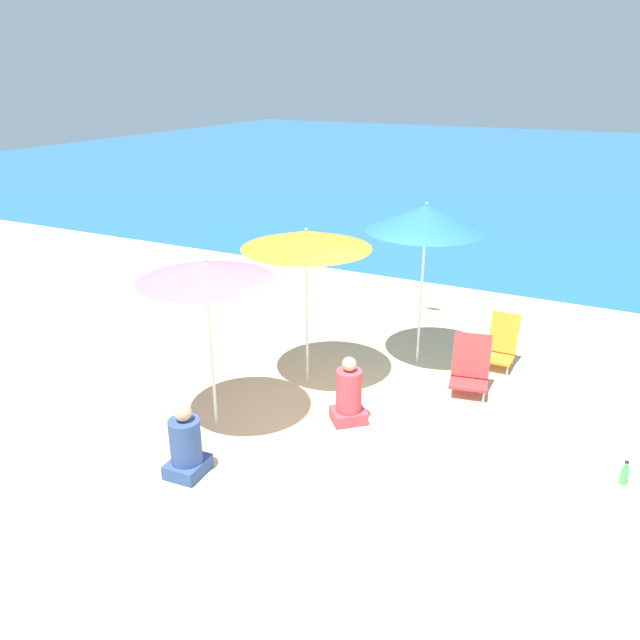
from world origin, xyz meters
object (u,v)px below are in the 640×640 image
(beach_chair_red, at_px, (470,367))
(beach_umbrella_blue, at_px, (426,218))
(person_seated_far, at_px, (349,396))
(water_bottle, at_px, (624,475))
(beach_umbrella_orange, at_px, (306,240))
(seagull, at_px, (433,303))
(beach_chair_orange, at_px, (501,344))
(beach_umbrella_pink, at_px, (206,271))
(person_seated_near, at_px, (186,446))

(beach_chair_red, bearing_deg, beach_umbrella_blue, 137.41)
(person_seated_far, height_order, water_bottle, person_seated_far)
(beach_umbrella_orange, xyz_separation_m, water_bottle, (4.16, -0.61, -1.95))
(beach_umbrella_blue, relative_size, water_bottle, 8.85)
(beach_umbrella_orange, distance_m, seagull, 4.11)
(beach_umbrella_orange, relative_size, beach_chair_orange, 2.85)
(beach_chair_orange, bearing_deg, beach_umbrella_orange, -143.57)
(beach_umbrella_pink, bearing_deg, beach_chair_red, 41.42)
(beach_chair_orange, xyz_separation_m, person_seated_near, (-2.48, -4.32, -0.00))
(beach_umbrella_blue, bearing_deg, beach_chair_orange, 21.52)
(beach_chair_orange, distance_m, seagull, 2.42)
(water_bottle, bearing_deg, beach_umbrella_orange, 171.64)
(beach_chair_orange, bearing_deg, water_bottle, -52.73)
(seagull, bearing_deg, beach_umbrella_blue, -78.55)
(beach_umbrella_orange, bearing_deg, beach_umbrella_blue, 47.05)
(beach_umbrella_pink, height_order, beach_chair_orange, beach_umbrella_pink)
(beach_chair_orange, bearing_deg, seagull, 131.33)
(person_seated_far, bearing_deg, water_bottle, 51.61)
(beach_umbrella_orange, bearing_deg, beach_chair_red, 18.52)
(beach_chair_orange, distance_m, water_bottle, 2.98)
(beach_umbrella_orange, relative_size, person_seated_far, 2.50)
(beach_umbrella_blue, xyz_separation_m, water_bottle, (2.95, -1.91, -2.10))
(beach_chair_red, bearing_deg, person_seated_far, -138.41)
(beach_umbrella_blue, distance_m, water_bottle, 4.09)
(beach_umbrella_blue, xyz_separation_m, beach_umbrella_pink, (-1.66, -2.87, -0.21))
(seagull, bearing_deg, person_seated_far, -86.77)
(beach_umbrella_pink, relative_size, person_seated_near, 2.52)
(beach_umbrella_pink, xyz_separation_m, water_bottle, (4.61, 0.96, -1.89))
(beach_umbrella_blue, xyz_separation_m, beach_umbrella_orange, (-1.21, -1.30, -0.15))
(beach_umbrella_blue, distance_m, beach_umbrella_pink, 3.32)
(beach_chair_orange, xyz_separation_m, water_bottle, (1.81, -2.36, -0.23))
(person_seated_near, distance_m, person_seated_far, 2.12)
(person_seated_near, bearing_deg, beach_chair_orange, 56.22)
(beach_umbrella_orange, distance_m, person_seated_far, 2.11)
(beach_chair_red, distance_m, water_bottle, 2.43)
(water_bottle, bearing_deg, person_seated_far, -177.07)
(person_seated_near, bearing_deg, beach_chair_red, 51.47)
(person_seated_near, xyz_separation_m, person_seated_far, (1.12, 1.80, 0.02))
(beach_umbrella_blue, relative_size, beach_chair_orange, 3.13)
(beach_umbrella_blue, xyz_separation_m, seagull, (-0.46, 2.26, -2.07))
(seagull, bearing_deg, beach_chair_red, -63.88)
(beach_chair_orange, relative_size, person_seated_far, 0.88)
(water_bottle, distance_m, seagull, 5.38)
(beach_umbrella_blue, relative_size, beach_umbrella_pink, 1.13)
(beach_umbrella_blue, relative_size, beach_chair_red, 3.08)
(beach_umbrella_blue, height_order, seagull, beach_umbrella_blue)
(seagull, bearing_deg, water_bottle, -50.72)
(person_seated_near, height_order, seagull, person_seated_near)
(beach_chair_orange, distance_m, person_seated_far, 2.86)
(person_seated_near, relative_size, water_bottle, 3.11)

